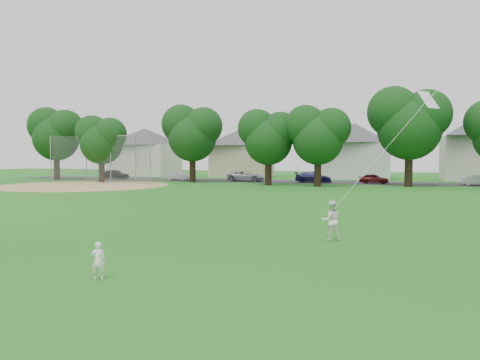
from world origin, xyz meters
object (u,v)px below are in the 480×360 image
(older_boy, at_px, (331,221))
(kite, at_px, (384,151))
(baseball_backstop, at_px, (108,160))
(toddler, at_px, (98,261))

(older_boy, height_order, kite, kite)
(older_boy, distance_m, baseball_backstop, 40.56)
(older_boy, bearing_deg, toddler, 34.74)
(toddler, relative_size, kite, 0.13)
(baseball_backstop, bearing_deg, kite, -41.05)
(toddler, bearing_deg, kite, -147.09)
(toddler, height_order, older_boy, older_boy)
(baseball_backstop, bearing_deg, toddler, -56.79)
(toddler, bearing_deg, baseball_backstop, -78.69)
(older_boy, bearing_deg, kite, -149.84)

